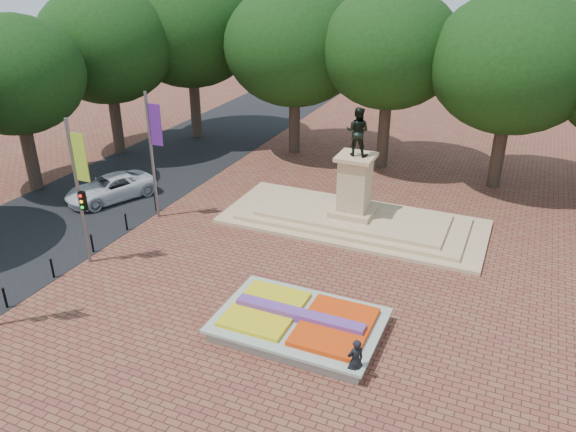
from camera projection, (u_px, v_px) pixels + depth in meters
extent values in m
plane|color=brown|center=(295.00, 299.00, 23.87)|extent=(90.00, 90.00, 0.00)
cube|color=black|center=(97.00, 199.00, 33.44)|extent=(9.00, 90.00, 0.02)
cube|color=gray|center=(299.00, 326.00, 21.76)|extent=(6.00, 4.00, 0.45)
cube|color=#A6B1A0|center=(299.00, 320.00, 21.64)|extent=(6.30, 4.30, 0.12)
cube|color=#F74D0D|center=(335.00, 327.00, 21.06)|extent=(2.60, 3.40, 0.22)
cube|color=yellow|center=(265.00, 309.00, 22.11)|extent=(2.60, 3.40, 0.18)
cube|color=#6F3695|center=(299.00, 316.00, 21.54)|extent=(5.20, 0.55, 0.38)
cube|color=tan|center=(353.00, 222.00, 30.46)|extent=(14.00, 6.00, 0.20)
cube|color=tan|center=(353.00, 218.00, 30.37)|extent=(12.00, 5.00, 0.20)
cube|color=tan|center=(353.00, 215.00, 30.28)|extent=(10.00, 4.00, 0.20)
cube|color=tan|center=(353.00, 211.00, 30.18)|extent=(2.20, 2.20, 0.30)
cube|color=tan|center=(355.00, 184.00, 29.52)|extent=(1.50, 1.50, 2.80)
cube|color=tan|center=(356.00, 157.00, 28.87)|extent=(1.90, 1.90, 0.20)
imported|color=black|center=(358.00, 132.00, 28.30)|extent=(1.22, 0.95, 2.50)
cylinder|color=#36271D|center=(196.00, 113.00, 43.72)|extent=(0.80, 0.80, 4.00)
ellipsoid|color=black|center=(192.00, 51.00, 41.71)|extent=(8.80, 8.80, 7.48)
cylinder|color=#36271D|center=(291.00, 124.00, 40.82)|extent=(0.80, 0.80, 4.00)
ellipsoid|color=black|center=(291.00, 58.00, 38.82)|extent=(8.80, 8.80, 7.48)
cylinder|color=#36271D|center=(385.00, 136.00, 38.29)|extent=(0.80, 0.80, 4.00)
ellipsoid|color=black|center=(390.00, 66.00, 36.28)|extent=(8.80, 8.80, 7.48)
cylinder|color=#36271D|center=(492.00, 149.00, 35.76)|extent=(0.80, 0.80, 4.00)
ellipsoid|color=black|center=(504.00, 74.00, 33.75)|extent=(8.80, 8.80, 7.48)
cylinder|color=#36271D|center=(34.00, 159.00, 34.25)|extent=(0.80, 0.80, 3.84)
ellipsoid|color=black|center=(19.00, 85.00, 32.33)|extent=(8.40, 8.40, 7.14)
cylinder|color=#36271D|center=(119.00, 125.00, 40.88)|extent=(0.80, 0.80, 3.84)
ellipsoid|color=black|center=(110.00, 62.00, 38.96)|extent=(8.40, 8.40, 7.14)
cylinder|color=slate|center=(79.00, 194.00, 25.24)|extent=(0.16, 0.16, 7.00)
cube|color=#A4CC28|center=(80.00, 157.00, 24.30)|extent=(0.70, 0.04, 2.20)
cylinder|color=slate|center=(152.00, 157.00, 29.79)|extent=(0.16, 0.16, 7.00)
cube|color=#5D1F84|center=(156.00, 125.00, 28.86)|extent=(0.70, 0.04, 2.20)
cube|color=black|center=(83.00, 201.00, 25.29)|extent=(0.28, 0.18, 0.90)
cylinder|color=black|center=(5.00, 299.00, 23.08)|extent=(0.10, 0.10, 0.90)
sphere|color=black|center=(3.00, 289.00, 22.88)|extent=(0.12, 0.12, 0.12)
cylinder|color=black|center=(52.00, 269.00, 25.23)|extent=(0.10, 0.10, 0.90)
sphere|color=black|center=(51.00, 260.00, 25.03)|extent=(0.12, 0.12, 0.12)
cylinder|color=black|center=(92.00, 244.00, 27.38)|extent=(0.10, 0.10, 0.90)
sphere|color=black|center=(91.00, 235.00, 27.18)|extent=(0.12, 0.12, 0.12)
cylinder|color=black|center=(126.00, 223.00, 29.54)|extent=(0.10, 0.10, 0.90)
sphere|color=black|center=(125.00, 215.00, 29.34)|extent=(0.12, 0.12, 0.12)
cylinder|color=black|center=(156.00, 204.00, 31.69)|extent=(0.10, 0.10, 0.90)
sphere|color=black|center=(155.00, 197.00, 31.49)|extent=(0.12, 0.12, 0.12)
imported|color=silver|center=(110.00, 188.00, 33.14)|extent=(4.35, 5.75, 1.45)
imported|color=black|center=(355.00, 360.00, 19.00)|extent=(0.73, 0.71, 1.68)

